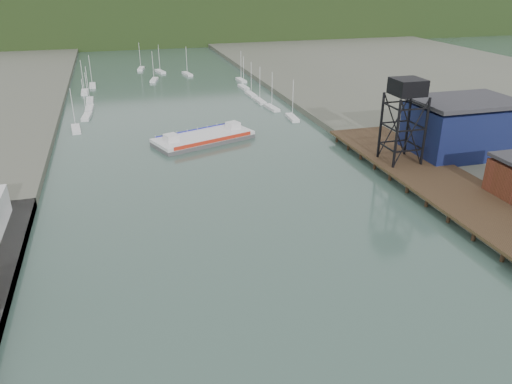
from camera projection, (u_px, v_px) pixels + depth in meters
east_pier at (448, 185)px, 87.26m from camera, size 14.00×70.00×2.45m
lift_tower at (407, 92)px, 92.58m from camera, size 6.50×6.50×16.00m
blue_shed at (462, 127)px, 101.59m from camera, size 20.50×14.50×11.30m
marina_sailboats at (171, 92)px, 160.73m from camera, size 57.71×92.65×0.90m
distant_hills at (129, 18)px, 298.73m from camera, size 500.00×120.00×80.00m
chain_ferry at (204, 138)px, 115.20m from camera, size 24.51×16.35×3.28m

